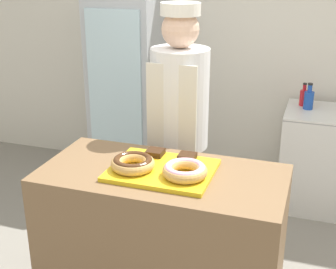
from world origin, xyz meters
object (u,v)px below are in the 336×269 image
object	(u,v)px
serving_tray	(162,170)
brownie_back_left	(155,152)
brownie_back_right	(187,157)
bottle_blue	(309,99)
bottle_red	(304,97)
donut_light_glaze	(185,170)
baker_person	(179,133)
beverage_fridge	(130,89)
donut_chocolate_glaze	(133,163)

from	to	relation	value
serving_tray	brownie_back_left	bearing A→B (deg)	121.62
brownie_back_right	bottle_blue	xyz separation A→B (m)	(0.58, 1.61, -0.07)
bottle_red	bottle_blue	bearing A→B (deg)	-62.71
donut_light_glaze	bottle_blue	bearing A→B (deg)	73.73
serving_tray	donut_light_glaze	xyz separation A→B (m)	(0.14, -0.06, 0.05)
baker_person	beverage_fridge	size ratio (longest dim) A/B	1.00
brownie_back_right	baker_person	xyz separation A→B (m)	(-0.20, 0.48, -0.06)
bottle_blue	bottle_red	bearing A→B (deg)	117.29
brownie_back_left	bottle_blue	bearing A→B (deg)	64.44
donut_light_glaze	brownie_back_left	xyz separation A→B (m)	(-0.24, 0.21, -0.02)
brownie_back_left	bottle_red	size ratio (longest dim) A/B	0.48
beverage_fridge	bottle_blue	distance (m)	1.59
baker_person	brownie_back_right	bearing A→B (deg)	-67.83
brownie_back_right	bottle_red	size ratio (longest dim) A/B	0.48
brownie_back_left	baker_person	xyz separation A→B (m)	(-0.01, 0.48, -0.06)
donut_light_glaze	serving_tray	bearing A→B (deg)	158.27
baker_person	beverage_fridge	world-z (taller)	beverage_fridge
bottle_blue	bottle_red	xyz separation A→B (m)	(-0.05, 0.09, -0.01)
donut_light_glaze	baker_person	xyz separation A→B (m)	(-0.25, 0.69, -0.08)
serving_tray	donut_light_glaze	distance (m)	0.16
beverage_fridge	bottle_red	bearing A→B (deg)	4.32
serving_tray	brownie_back_left	world-z (taller)	brownie_back_left
baker_person	brownie_back_left	bearing A→B (deg)	-89.16
serving_tray	brownie_back_left	size ratio (longest dim) A/B	5.85
baker_person	bottle_red	size ratio (longest dim) A/B	9.14
brownie_back_left	baker_person	distance (m)	0.48
donut_light_glaze	beverage_fridge	world-z (taller)	beverage_fridge
donut_chocolate_glaze	beverage_fridge	world-z (taller)	beverage_fridge
serving_tray	beverage_fridge	xyz separation A→B (m)	(-0.92, 1.73, -0.08)
brownie_back_right	beverage_fridge	bearing A→B (deg)	122.64
donut_chocolate_glaze	brownie_back_right	xyz separation A→B (m)	(0.24, 0.21, -0.02)
donut_light_glaze	brownie_back_right	size ratio (longest dim) A/B	2.50
brownie_back_left	brownie_back_right	world-z (taller)	same
bottle_blue	serving_tray	bearing A→B (deg)	-110.95
serving_tray	beverage_fridge	bearing A→B (deg)	117.89
baker_person	donut_chocolate_glaze	bearing A→B (deg)	-93.48
brownie_back_left	baker_person	size ratio (longest dim) A/B	0.05
beverage_fridge	bottle_red	distance (m)	1.55
baker_person	bottle_blue	distance (m)	1.37
serving_tray	donut_light_glaze	world-z (taller)	donut_light_glaze
bottle_red	beverage_fridge	bearing A→B (deg)	-175.68
serving_tray	donut_chocolate_glaze	bearing A→B (deg)	-158.27
donut_chocolate_glaze	donut_light_glaze	size ratio (longest dim) A/B	1.00
baker_person	beverage_fridge	distance (m)	1.37
serving_tray	bottle_blue	size ratio (longest dim) A/B	2.48
brownie_back_left	donut_light_glaze	bearing A→B (deg)	-41.50
donut_light_glaze	baker_person	distance (m)	0.74
bottle_blue	donut_chocolate_glaze	bearing A→B (deg)	-114.22
bottle_red	donut_chocolate_glaze	bearing A→B (deg)	-112.07
baker_person	bottle_red	world-z (taller)	baker_person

